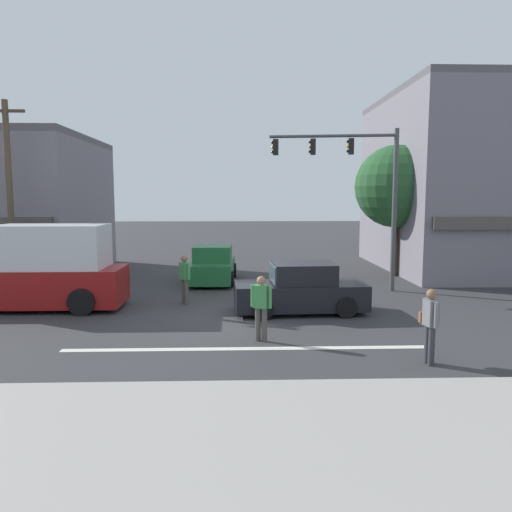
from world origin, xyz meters
TOP-DOWN VIEW (x-y plane):
  - ground_plane at (0.00, 0.00)m, footprint 120.00×120.00m
  - lane_marking_stripe at (0.00, -3.50)m, footprint 9.00×0.24m
  - sidewalk_curb at (0.00, -8.50)m, footprint 40.00×5.00m
  - building_right_corner at (13.09, 9.66)m, footprint 11.94×10.82m
  - street_tree at (6.93, 7.51)m, footprint 3.75×3.75m
  - utility_pole_near_left at (-8.71, 3.69)m, footprint 1.40×0.22m
  - utility_pole_far_right at (8.78, 9.32)m, footprint 1.40×0.22m
  - traffic_light_mast at (4.41, 3.96)m, footprint 4.85×0.89m
  - sedan_approaching_near at (1.70, 0.26)m, footprint 4.19×2.05m
  - sedan_crossing_center at (-1.36, 6.10)m, footprint 1.98×4.15m
  - box_truck_crossing_rightbound at (-6.63, 1.08)m, footprint 5.61×2.25m
  - pedestrian_foreground_with_bag at (3.91, -4.72)m, footprint 0.29×0.68m
  - pedestrian_mid_crossing at (0.31, -2.86)m, footprint 0.53×0.35m
  - pedestrian_far_side at (-2.09, 1.62)m, footprint 0.40×0.46m

SIDE VIEW (x-z plane):
  - ground_plane at x=0.00m, z-range 0.00..0.00m
  - lane_marking_stripe at x=0.00m, z-range 0.00..0.01m
  - sidewalk_curb at x=0.00m, z-range 0.00..0.16m
  - sedan_approaching_near at x=1.70m, z-range -0.08..1.50m
  - sedan_crossing_center at x=-1.36m, z-range -0.08..1.50m
  - pedestrian_mid_crossing at x=0.31m, z-range 0.11..1.78m
  - pedestrian_far_side at x=-2.09m, z-range 0.11..1.78m
  - pedestrian_foreground_with_bag at x=3.91m, z-range 0.12..1.79m
  - box_truck_crossing_rightbound at x=-6.63m, z-range -0.12..2.63m
  - utility_pole_near_left at x=-8.71m, z-range 0.15..7.29m
  - utility_pole_far_right at x=8.78m, z-range 0.15..8.05m
  - street_tree at x=6.93m, z-range 1.11..7.10m
  - traffic_light_mast at x=4.41m, z-range 1.20..7.40m
  - building_right_corner at x=13.09m, z-range 0.00..8.69m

